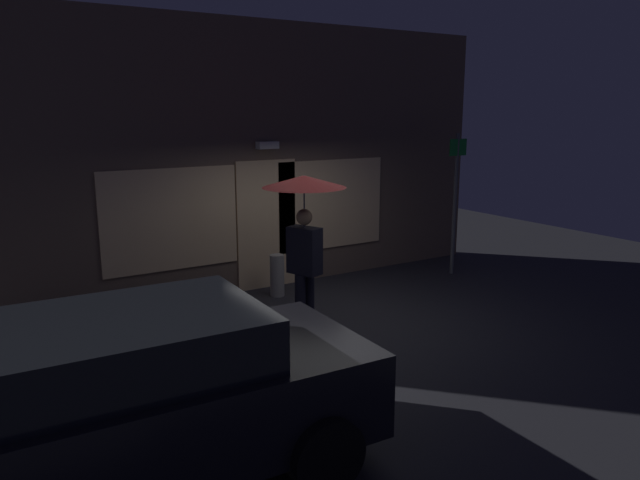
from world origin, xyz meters
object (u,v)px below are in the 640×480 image
(parked_car, at_px, (112,404))
(sidewalk_bollard_2, at_px, (277,275))
(person_with_umbrella, at_px, (304,211))
(sidewalk_bollard, at_px, (210,300))
(street_sign_post, at_px, (455,196))

(parked_car, relative_size, sidewalk_bollard_2, 6.24)
(person_with_umbrella, bearing_deg, sidewalk_bollard, -162.34)
(street_sign_post, height_order, sidewalk_bollard_2, street_sign_post)
(sidewalk_bollard_2, bearing_deg, person_with_umbrella, -104.34)
(person_with_umbrella, height_order, street_sign_post, street_sign_post)
(person_with_umbrella, distance_m, street_sign_post, 3.99)
(street_sign_post, bearing_deg, sidewalk_bollard_2, 171.45)
(person_with_umbrella, bearing_deg, sidewalk_bollard_2, 144.80)
(parked_car, distance_m, sidewalk_bollard, 4.23)
(sidewalk_bollard, height_order, sidewalk_bollard_2, sidewalk_bollard_2)
(person_with_umbrella, relative_size, parked_car, 0.50)
(street_sign_post, distance_m, sidewalk_bollard, 4.93)
(person_with_umbrella, xyz_separation_m, street_sign_post, (3.84, 1.05, -0.20))
(sidewalk_bollard, bearing_deg, street_sign_post, -1.50)
(street_sign_post, bearing_deg, sidewalk_bollard, 178.50)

